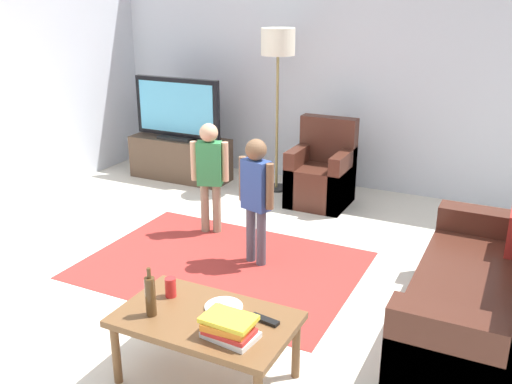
% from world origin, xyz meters
% --- Properties ---
extents(ground, '(7.80, 7.80, 0.00)m').
position_xyz_m(ground, '(0.00, 0.00, 0.00)').
color(ground, beige).
extents(wall_back, '(6.00, 0.12, 2.70)m').
position_xyz_m(wall_back, '(0.00, 3.00, 1.35)').
color(wall_back, silver).
rests_on(wall_back, ground).
extents(area_rug, '(2.20, 1.60, 0.01)m').
position_xyz_m(area_rug, '(-0.26, 0.49, 0.00)').
color(area_rug, '#9E2D28').
rests_on(area_rug, ground).
extents(tv_stand, '(1.20, 0.44, 0.50)m').
position_xyz_m(tv_stand, '(-1.85, 2.30, 0.24)').
color(tv_stand, '#4C3828').
rests_on(tv_stand, ground).
extents(tv, '(1.10, 0.28, 0.71)m').
position_xyz_m(tv, '(-1.85, 2.28, 0.85)').
color(tv, black).
rests_on(tv, tv_stand).
extents(couch, '(0.80, 1.80, 0.86)m').
position_xyz_m(couch, '(1.81, 0.33, 0.29)').
color(couch, '#472319').
rests_on(couch, ground).
extents(armchair, '(0.60, 0.60, 0.90)m').
position_xyz_m(armchair, '(-0.04, 2.26, 0.30)').
color(armchair, '#472319').
rests_on(armchair, ground).
extents(floor_lamp, '(0.36, 0.36, 1.78)m').
position_xyz_m(floor_lamp, '(-0.65, 2.45, 1.54)').
color(floor_lamp, '#262626').
rests_on(floor_lamp, ground).
extents(child_near_tv, '(0.33, 0.19, 1.04)m').
position_xyz_m(child_near_tv, '(-0.70, 1.06, 0.62)').
color(child_near_tv, gray).
rests_on(child_near_tv, ground).
extents(child_center, '(0.34, 0.18, 1.06)m').
position_xyz_m(child_center, '(-0.03, 0.67, 0.64)').
color(child_center, '#4C4C59').
rests_on(child_center, ground).
extents(coffee_table, '(1.00, 0.60, 0.42)m').
position_xyz_m(coffee_table, '(0.38, -0.81, 0.37)').
color(coffee_table, brown).
rests_on(coffee_table, ground).
extents(book_stack, '(0.30, 0.22, 0.12)m').
position_xyz_m(book_stack, '(0.60, -0.93, 0.48)').
color(book_stack, white).
rests_on(book_stack, coffee_table).
extents(bottle, '(0.06, 0.06, 0.29)m').
position_xyz_m(bottle, '(0.10, -0.93, 0.54)').
color(bottle, '#4C3319').
rests_on(bottle, coffee_table).
extents(tv_remote, '(0.18, 0.07, 0.02)m').
position_xyz_m(tv_remote, '(0.70, -0.71, 0.43)').
color(tv_remote, black).
rests_on(tv_remote, coffee_table).
extents(soda_can, '(0.07, 0.07, 0.12)m').
position_xyz_m(soda_can, '(0.08, -0.71, 0.48)').
color(soda_can, red).
rests_on(soda_can, coffee_table).
extents(plate, '(0.22, 0.22, 0.02)m').
position_xyz_m(plate, '(0.43, -0.69, 0.43)').
color(plate, white).
rests_on(plate, coffee_table).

